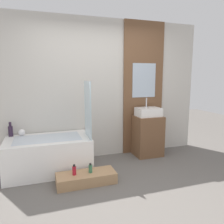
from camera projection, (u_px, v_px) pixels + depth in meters
name	position (u px, v px, depth m)	size (l,w,h in m)	color
ground_plane	(128.00, 196.00, 2.85)	(12.00, 12.00, 0.00)	#605B56
wall_tiled_back	(97.00, 90.00, 4.11)	(4.20, 0.06, 2.60)	beige
wall_wood_accent	(143.00, 88.00, 4.36)	(0.85, 0.04, 2.60)	brown
bathtub	(49.00, 155.00, 3.57)	(1.33, 0.79, 0.56)	white
glass_shower_screen	(88.00, 110.00, 3.52)	(0.01, 0.46, 0.91)	silver
wooden_step_bench	(86.00, 178.00, 3.19)	(0.86, 0.34, 0.16)	#A87F56
vanity_cabinet	(148.00, 136.00, 4.29)	(0.52, 0.43, 0.78)	brown
sink	(148.00, 112.00, 4.21)	(0.45, 0.32, 0.35)	white
vase_tall_dark	(11.00, 131.00, 3.62)	(0.07, 0.07, 0.24)	#2D1E33
vase_round_light	(22.00, 132.00, 3.66)	(0.11, 0.11, 0.11)	white
bottle_soap_primary	(74.00, 170.00, 3.11)	(0.06, 0.06, 0.15)	#B21928
bottle_soap_secondary	(90.00, 168.00, 3.18)	(0.05, 0.05, 0.14)	#38704C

